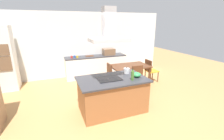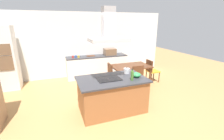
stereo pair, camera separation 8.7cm
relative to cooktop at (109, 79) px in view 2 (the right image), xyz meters
name	(u,v)px [view 2 (the right image)]	position (x,y,z in m)	size (l,w,h in m)	color
ground	(97,89)	(0.09, 1.50, -0.91)	(16.00, 16.00, 0.00)	tan
wall_back	(86,45)	(0.09, 3.25, 0.44)	(7.20, 0.10, 2.70)	white
kitchen_island	(112,94)	(0.09, 0.00, -0.45)	(1.77, 1.08, 0.90)	#995B33
cooktop	(109,79)	(0.00, 0.00, 0.00)	(0.60, 0.44, 0.01)	black
tea_kettle	(127,71)	(0.64, 0.28, 0.06)	(0.22, 0.17, 0.17)	silver
olive_oil_bottle	(132,75)	(0.51, -0.29, 0.12)	(0.07, 0.07, 0.29)	#47722D
mixing_bowl	(136,75)	(0.73, -0.12, 0.06)	(0.23, 0.23, 0.13)	#33934C
back_counter	(97,66)	(0.48, 2.88, -0.46)	(2.60, 0.62, 0.90)	white
countertop_microwave	(110,52)	(1.07, 2.88, 0.13)	(0.50, 0.38, 0.28)	brown
coffee_mug_red	(73,57)	(-0.54, 2.83, 0.04)	(0.08, 0.08, 0.09)	red
coffee_mug_blue	(76,57)	(-0.42, 2.85, 0.04)	(0.08, 0.08, 0.09)	#2D56B2
coffee_mug_yellow	(79,57)	(-0.31, 2.80, 0.04)	(0.08, 0.08, 0.09)	gold
cutting_board	(91,56)	(0.22, 2.93, 0.00)	(0.34, 0.24, 0.02)	#59331E
wall_oven_stack	(5,58)	(-2.81, 2.65, 0.20)	(0.70, 0.66, 2.20)	white
dining_table	(131,68)	(1.36, 1.44, -0.24)	(1.40, 0.90, 0.75)	#59331E
chair_facing_island	(139,77)	(1.36, 0.78, -0.40)	(0.42, 0.42, 0.89)	gold
chair_at_left_end	(107,75)	(0.45, 1.44, -0.40)	(0.42, 0.42, 0.89)	gold
chair_at_right_end	(151,69)	(2.28, 1.44, -0.40)	(0.42, 0.42, 0.89)	gold
range_hood	(108,31)	(0.00, 0.00, 1.20)	(0.90, 0.55, 0.78)	#ADADB2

